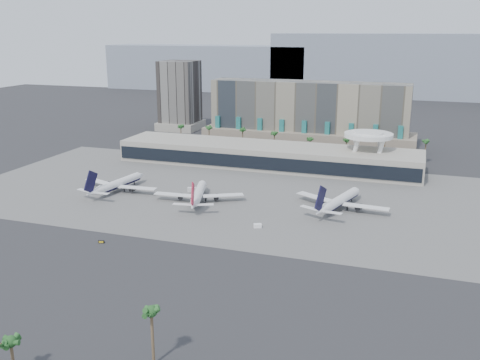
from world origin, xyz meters
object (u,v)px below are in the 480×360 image
(airliner_centre, at_px, (198,194))
(taxiway_sign, at_px, (101,242))
(airliner_right, at_px, (339,201))
(service_vehicle_b, at_px, (258,226))
(airliner_left, at_px, (117,184))
(service_vehicle_a, at_px, (192,190))

(airliner_centre, height_order, taxiway_sign, airliner_centre)
(airliner_centre, relative_size, airliner_right, 0.95)
(service_vehicle_b, bearing_deg, airliner_centre, 122.94)
(airliner_left, height_order, service_vehicle_a, airliner_left)
(airliner_centre, bearing_deg, airliner_right, -6.58)
(airliner_left, bearing_deg, service_vehicle_a, 26.12)
(airliner_centre, bearing_deg, airliner_left, 160.70)
(airliner_right, bearing_deg, service_vehicle_a, -166.54)
(airliner_right, relative_size, taxiway_sign, 19.12)
(airliner_right, distance_m, taxiway_sign, 100.85)
(service_vehicle_a, height_order, service_vehicle_b, service_vehicle_a)
(airliner_centre, xyz_separation_m, taxiway_sign, (-14.69, -55.81, -3.15))
(airliner_right, height_order, service_vehicle_a, airliner_right)
(airliner_centre, distance_m, airliner_right, 62.48)
(airliner_left, relative_size, airliner_centre, 1.03)
(airliner_centre, height_order, service_vehicle_a, airliner_centre)
(airliner_left, relative_size, service_vehicle_b, 13.85)
(airliner_centre, height_order, service_vehicle_b, airliner_centre)
(service_vehicle_b, xyz_separation_m, taxiway_sign, (-49.36, -33.25, -0.28))
(taxiway_sign, bearing_deg, service_vehicle_b, 17.60)
(airliner_right, xyz_separation_m, service_vehicle_a, (-70.79, 3.57, -2.84))
(airliner_centre, relative_size, service_vehicle_b, 13.40)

